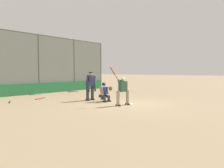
{
  "coord_description": "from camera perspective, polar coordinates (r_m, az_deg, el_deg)",
  "views": [
    {
      "loc": [
        9.58,
        6.74,
        1.78
      ],
      "look_at": [
        0.18,
        -1.0,
        1.05
      ],
      "focal_mm": 35.0,
      "sensor_mm": 36.0,
      "label": 1
    }
  ],
  "objects": [
    {
      "name": "ground_plane",
      "position": [
        11.85,
        4.3,
        -5.22
      ],
      "size": [
        160.0,
        160.0,
        0.0
      ],
      "primitive_type": "plane",
      "color": "tan"
    },
    {
      "name": "home_plate_marker",
      "position": [
        11.85,
        4.3,
        -5.19
      ],
      "size": [
        0.43,
        0.43,
        0.01
      ],
      "primitive_type": "cube",
      "color": "white",
      "rests_on": "ground_plane"
    },
    {
      "name": "backstop_fence",
      "position": [
        18.08,
        -18.58,
        5.27
      ],
      "size": [
        14.53,
        0.08,
        4.65
      ],
      "color": "#515651",
      "rests_on": "ground_plane"
    },
    {
      "name": "padding_wall",
      "position": [
        18.04,
        -18.29,
        -1.08
      ],
      "size": [
        14.16,
        0.18,
        0.84
      ],
      "primitive_type": "cube",
      "color": "#236638",
      "rests_on": "ground_plane"
    },
    {
      "name": "bleachers_beyond",
      "position": [
        20.67,
        -18.38,
        -0.62
      ],
      "size": [
        10.11,
        1.95,
        1.16
      ],
      "color": "slate",
      "rests_on": "ground_plane"
    },
    {
      "name": "batter_at_plate",
      "position": [
        11.24,
        2.79,
        -1.64
      ],
      "size": [
        0.85,
        0.76,
        2.0
      ],
      "rotation": [
        0.0,
        0.0,
        -0.21
      ],
      "color": "gray",
      "rests_on": "ground_plane"
    },
    {
      "name": "catcher_behind_plate",
      "position": [
        12.63,
        -1.89,
        -2.03
      ],
      "size": [
        0.59,
        0.69,
        1.12
      ],
      "rotation": [
        0.0,
        0.0,
        0.02
      ],
      "color": "#333333",
      "rests_on": "ground_plane"
    },
    {
      "name": "umpire_home",
      "position": [
        13.23,
        -5.63,
        -0.25
      ],
      "size": [
        0.71,
        0.42,
        1.74
      ],
      "rotation": [
        0.0,
        0.0,
        0.0
      ],
      "color": "#333333",
      "rests_on": "ground_plane"
    },
    {
      "name": "spare_bat_near_backstop",
      "position": [
        13.76,
        -25.15,
        -4.19
      ],
      "size": [
        0.45,
        0.75,
        0.07
      ],
      "rotation": [
        0.0,
        0.0,
        4.2
      ],
      "color": "black",
      "rests_on": "ground_plane"
    },
    {
      "name": "spare_bat_by_padding",
      "position": [
        17.18,
        -19.01,
        -2.6
      ],
      "size": [
        0.9,
        0.25,
        0.07
      ],
      "rotation": [
        0.0,
        0.0,
        2.92
      ],
      "color": "black",
      "rests_on": "ground_plane"
    },
    {
      "name": "spare_bat_third_base_side",
      "position": [
        18.79,
        -10.54,
        -1.97
      ],
      "size": [
        0.74,
        0.54,
        0.07
      ],
      "rotation": [
        0.0,
        0.0,
        5.67
      ],
      "color": "black",
      "rests_on": "ground_plane"
    },
    {
      "name": "spare_bat_first_base_side",
      "position": [
        14.53,
        -18.55,
        -3.66
      ],
      "size": [
        0.81,
        0.24,
        0.07
      ],
      "rotation": [
        0.0,
        0.0,
        0.23
      ],
      "color": "black",
      "rests_on": "ground_plane"
    },
    {
      "name": "fielding_glove_on_dirt",
      "position": [
        13.78,
        -2.36,
        -3.75
      ],
      "size": [
        0.33,
        0.25,
        0.12
      ],
      "color": "black",
      "rests_on": "ground_plane"
    }
  ]
}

